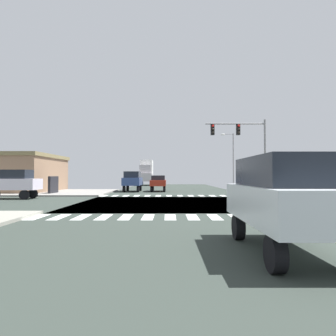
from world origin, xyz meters
name	(u,v)px	position (x,y,z in m)	size (l,w,h in m)	color
ground	(179,203)	(0.00, 0.00, -0.03)	(90.00, 90.00, 0.05)	#2E3630
sidewalk_corner_ne	(295,192)	(13.00, 12.00, 0.07)	(12.00, 12.00, 0.14)	gray
sidewalk_corner_nw	(54,192)	(-13.00, 12.00, 0.07)	(12.00, 12.00, 0.14)	gray
crosswalk_near	(180,217)	(-0.25, -7.30, 0.00)	(13.50, 2.00, 0.01)	white
crosswalk_far	(173,196)	(-0.25, 7.30, 0.00)	(13.50, 2.00, 0.01)	white
traffic_signal_mast	(241,140)	(6.09, 7.31, 5.19)	(5.64, 0.55, 7.09)	gray
street_lamp	(230,156)	(7.68, 20.16, 4.55)	(1.78, 0.32, 7.55)	gray
sedan_nearside_1	(157,182)	(-2.00, 15.13, 1.12)	(1.80, 4.30, 1.88)	black
suv_farside_1	(283,195)	(2.00, -13.71, 1.39)	(1.96, 4.60, 2.34)	black
suv_queued_3	(8,182)	(-13.58, 3.50, 1.39)	(4.60, 1.96, 2.34)	black
box_truck_middle_1	(145,172)	(-5.00, 37.99, 2.56)	(2.40, 7.20, 4.85)	black
suv_outer_6	(131,180)	(-5.00, 14.93, 1.39)	(1.96, 4.60, 2.34)	black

